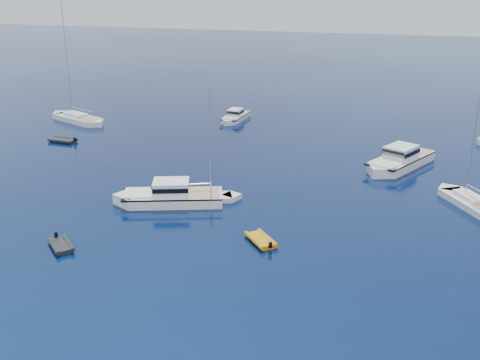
{
  "coord_description": "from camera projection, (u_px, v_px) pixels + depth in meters",
  "views": [
    {
      "loc": [
        18.46,
        -23.11,
        19.95
      ],
      "look_at": [
        3.99,
        23.94,
        2.2
      ],
      "focal_mm": 42.07,
      "sensor_mm": 36.0,
      "label": 1
    }
  ],
  "objects": [
    {
      "name": "motor_cruiser_horizon",
      "position": [
        235.0,
        120.0,
        83.5
      ],
      "size": [
        2.91,
        8.2,
        2.12
      ],
      "primitive_type": null,
      "rotation": [
        0.0,
        0.0,
        3.09
      ],
      "color": "white",
      "rests_on": "ground"
    },
    {
      "name": "tender_yellow",
      "position": [
        261.0,
        242.0,
        44.94
      ],
      "size": [
        3.56,
        3.69,
        0.95
      ],
      "primitive_type": null,
      "rotation": [
        0.0,
        0.0,
        0.72
      ],
      "color": "#CB880B",
      "rests_on": "ground"
    },
    {
      "name": "tender_grey_far",
      "position": [
        63.0,
        142.0,
        72.47
      ],
      "size": [
        3.75,
        2.16,
        0.95
      ],
      "primitive_type": null,
      "rotation": [
        0.0,
        0.0,
        1.53
      ],
      "color": "black",
      "rests_on": "ground"
    },
    {
      "name": "sailboat_far_l",
      "position": [
        78.0,
        121.0,
        82.85
      ],
      "size": [
        12.15,
        7.42,
        17.46
      ],
      "primitive_type": null,
      "rotation": [
        0.0,
        0.0,
        1.18
      ],
      "color": "silver",
      "rests_on": "ground"
    },
    {
      "name": "motor_cruiser_distant",
      "position": [
        398.0,
        167.0,
        62.87
      ],
      "size": [
        8.37,
        12.1,
        3.08
      ],
      "primitive_type": null,
      "rotation": [
        0.0,
        0.0,
        2.69
      ],
      "color": "silver",
      "rests_on": "ground"
    },
    {
      "name": "ground",
      "position": [
        54.0,
        342.0,
        32.65
      ],
      "size": [
        400.0,
        400.0,
        0.0
      ],
      "primitive_type": "plane",
      "color": "navy",
      "rests_on": "ground"
    },
    {
      "name": "sailboat_mid_r",
      "position": [
        471.0,
        207.0,
        52.0
      ],
      "size": [
        7.41,
        9.73,
        14.51
      ],
      "primitive_type": null,
      "rotation": [
        0.0,
        0.0,
        0.56
      ],
      "color": "white",
      "rests_on": "ground"
    },
    {
      "name": "tender_grey_near",
      "position": [
        61.0,
        248.0,
        44.01
      ],
      "size": [
        3.41,
        3.33,
        0.95
      ],
      "primitive_type": null,
      "rotation": [
        0.0,
        0.0,
        3.97
      ],
      "color": "black",
      "rests_on": "ground"
    },
    {
      "name": "sailboat_centre",
      "position": [
        203.0,
        201.0,
        53.38
      ],
      "size": [
        7.92,
        5.05,
        11.43
      ],
      "primitive_type": null,
      "rotation": [
        0.0,
        0.0,
        5.14
      ],
      "color": "white",
      "rests_on": "ground"
    },
    {
      "name": "motor_cruiser_centre",
      "position": [
        170.0,
        203.0,
        52.73
      ],
      "size": [
        11.46,
        6.86,
        2.88
      ],
      "primitive_type": null,
      "rotation": [
        0.0,
        0.0,
        1.91
      ],
      "color": "white",
      "rests_on": "ground"
    }
  ]
}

